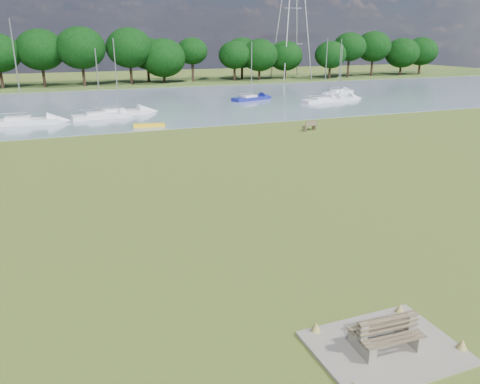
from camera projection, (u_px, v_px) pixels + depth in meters
name	position (u px, v px, depth m)	size (l,w,h in m)	color
ground	(224.00, 201.00, 26.04)	(220.00, 220.00, 0.00)	olive
river	(119.00, 105.00, 63.10)	(220.00, 40.00, 0.10)	slate
far_bank	(97.00, 85.00, 89.58)	(220.00, 20.00, 0.40)	#4C6626
concrete_pad	(385.00, 348.00, 13.67)	(4.20, 3.20, 0.10)	gray
bench_pair	(386.00, 334.00, 13.52)	(2.00, 1.25, 1.04)	gray
riverbank_bench	(310.00, 126.00, 45.58)	(1.64, 0.91, 0.97)	brown
kayak	(149.00, 125.00, 47.36)	(3.13, 0.73, 0.31)	yellow
tree_line	(130.00, 53.00, 86.32)	(152.24, 8.14, 9.86)	black
sailboat_0	(339.00, 97.00, 67.37)	(5.74, 1.92, 7.63)	silver
sailboat_1	(251.00, 97.00, 67.29)	(6.32, 3.45, 8.03)	navy
sailboat_3	(118.00, 111.00, 54.50)	(7.17, 2.53, 8.55)	silver
sailboat_4	(324.00, 99.00, 65.43)	(6.88, 2.64, 8.51)	silver
sailboat_5	(338.00, 91.00, 74.24)	(6.29, 3.94, 8.39)	silver
sailboat_6	(23.00, 119.00, 48.53)	(7.08, 2.38, 10.43)	silver
sailboat_7	(100.00, 114.00, 52.23)	(6.37, 2.28, 7.52)	silver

